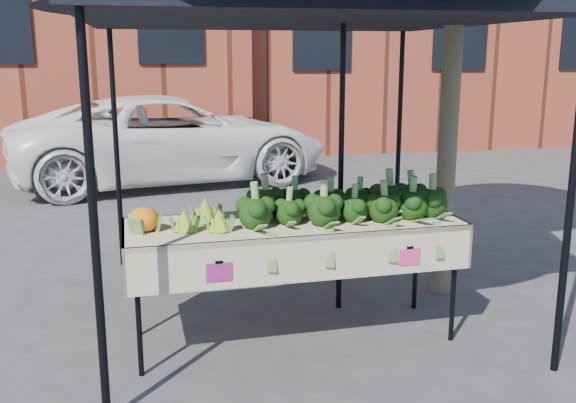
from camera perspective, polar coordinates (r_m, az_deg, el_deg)
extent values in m
plane|color=#323235|center=(4.99, 0.32, -11.64)|extent=(90.00, 90.00, 0.00)
cube|color=beige|center=(4.77, 0.51, -6.98)|extent=(2.42, 0.88, 0.90)
cube|color=#F22D8C|center=(4.22, -6.28, -6.14)|extent=(0.17, 0.01, 0.12)
cube|color=#E62B7E|center=(4.54, 10.63, -4.92)|extent=(0.17, 0.01, 0.12)
ellipsoid|color=black|center=(4.72, 4.73, 0.27)|extent=(1.56, 0.59, 0.29)
ellipsoid|color=#8AA933|center=(4.50, -7.72, -0.85)|extent=(0.45, 0.49, 0.22)
ellipsoid|color=orange|center=(4.46, -12.61, -1.33)|extent=(0.22, 0.22, 0.20)
imported|color=white|center=(10.75, -10.60, 15.26)|extent=(1.85, 2.59, 5.13)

